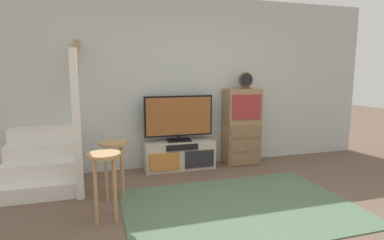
{
  "coord_description": "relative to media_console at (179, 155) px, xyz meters",
  "views": [
    {
      "loc": [
        -1.51,
        -2.48,
        1.53
      ],
      "look_at": [
        -0.23,
        1.72,
        0.85
      ],
      "focal_mm": 29.39,
      "sensor_mm": 36.0,
      "label": 1
    }
  ],
  "objects": [
    {
      "name": "back_wall",
      "position": [
        0.3,
        0.27,
        1.13
      ],
      "size": [
        6.4,
        0.12,
        2.7
      ],
      "primitive_type": "cube",
      "color": "#B2B7B2",
      "rests_on": "ground_plane"
    },
    {
      "name": "ground_plane",
      "position": [
        0.3,
        -2.19,
        -0.22
      ],
      "size": [
        20.0,
        20.0,
        0.0
      ],
      "primitive_type": "plane",
      "color": "brown"
    },
    {
      "name": "area_rug",
      "position": [
        0.3,
        -1.59,
        -0.22
      ],
      "size": [
        2.6,
        1.8,
        0.01
      ],
      "primitive_type": "cube",
      "color": "#4C664C",
      "rests_on": "ground_plane"
    },
    {
      "name": "television",
      "position": [
        0.0,
        0.02,
        0.6
      ],
      "size": [
        1.08,
        0.22,
        0.72
      ],
      "color": "black",
      "rests_on": "media_console"
    },
    {
      "name": "side_cabinet",
      "position": [
        1.08,
        0.01,
        0.4
      ],
      "size": [
        0.58,
        0.38,
        1.25
      ],
      "color": "#93704C",
      "rests_on": "ground_plane"
    },
    {
      "name": "bar_stool_far",
      "position": [
        -1.05,
        -0.89,
        0.3
      ],
      "size": [
        0.34,
        0.34,
        0.7
      ],
      "color": "#A37A4C",
      "rests_on": "ground_plane"
    },
    {
      "name": "staircase",
      "position": [
        -1.94,
        0.01,
        0.15
      ],
      "size": [
        1.0,
        1.36,
        2.2
      ],
      "color": "silver",
      "rests_on": "ground_plane"
    },
    {
      "name": "bar_stool_near",
      "position": [
        -1.17,
        -1.47,
        0.31
      ],
      "size": [
        0.34,
        0.34,
        0.72
      ],
      "color": "#A37A4C",
      "rests_on": "ground_plane"
    },
    {
      "name": "media_console",
      "position": [
        0.0,
        0.0,
        0.0
      ],
      "size": [
        1.1,
        0.38,
        0.45
      ],
      "color": "#BCB29E",
      "rests_on": "ground_plane"
    },
    {
      "name": "desk_clock",
      "position": [
        1.12,
        -0.0,
        1.16
      ],
      "size": [
        0.24,
        0.08,
        0.26
      ],
      "color": "#4C3823",
      "rests_on": "side_cabinet"
    }
  ]
}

